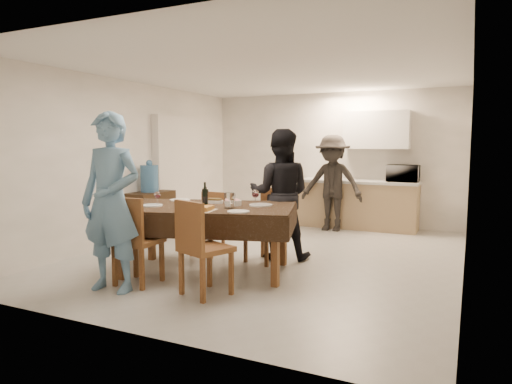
# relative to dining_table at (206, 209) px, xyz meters

# --- Properties ---
(floor) EXTENTS (5.00, 6.00, 0.02)m
(floor) POSITION_rel_dining_table_xyz_m (0.40, 1.12, -0.79)
(floor) COLOR #B3B2AE
(floor) RESTS_ON ground
(ceiling) EXTENTS (5.00, 6.00, 0.02)m
(ceiling) POSITION_rel_dining_table_xyz_m (0.40, 1.12, 1.81)
(ceiling) COLOR white
(ceiling) RESTS_ON wall_back
(wall_back) EXTENTS (5.00, 0.02, 2.60)m
(wall_back) POSITION_rel_dining_table_xyz_m (0.40, 4.12, 0.51)
(wall_back) COLOR white
(wall_back) RESTS_ON floor
(wall_front) EXTENTS (5.00, 0.02, 2.60)m
(wall_front) POSITION_rel_dining_table_xyz_m (0.40, -1.88, 0.51)
(wall_front) COLOR white
(wall_front) RESTS_ON floor
(wall_left) EXTENTS (0.02, 6.00, 2.60)m
(wall_left) POSITION_rel_dining_table_xyz_m (-2.10, 1.12, 0.51)
(wall_left) COLOR white
(wall_left) RESTS_ON floor
(wall_right) EXTENTS (0.02, 6.00, 2.60)m
(wall_right) POSITION_rel_dining_table_xyz_m (2.90, 1.12, 0.51)
(wall_right) COLOR white
(wall_right) RESTS_ON floor
(stub_partition) EXTENTS (0.15, 1.40, 2.10)m
(stub_partition) POSITION_rel_dining_table_xyz_m (-2.02, 2.32, 0.26)
(stub_partition) COLOR silver
(stub_partition) RESTS_ON floor
(kitchen_base_cabinet) EXTENTS (2.20, 0.60, 0.86)m
(kitchen_base_cabinet) POSITION_rel_dining_table_xyz_m (1.00, 3.80, -0.36)
(kitchen_base_cabinet) COLOR tan
(kitchen_base_cabinet) RESTS_ON floor
(kitchen_worktop) EXTENTS (2.24, 0.64, 0.05)m
(kitchen_worktop) POSITION_rel_dining_table_xyz_m (1.00, 3.80, 0.09)
(kitchen_worktop) COLOR beige
(kitchen_worktop) RESTS_ON kitchen_base_cabinet
(upper_cabinet) EXTENTS (1.20, 0.34, 0.70)m
(upper_cabinet) POSITION_rel_dining_table_xyz_m (1.30, 3.94, 1.06)
(upper_cabinet) COLOR white
(upper_cabinet) RESTS_ON wall_back
(dining_table) EXTENTS (2.39, 1.79, 0.83)m
(dining_table) POSITION_rel_dining_table_xyz_m (0.00, 0.00, 0.00)
(dining_table) COLOR black
(dining_table) RESTS_ON floor
(chair_near_left) EXTENTS (0.48, 0.48, 0.55)m
(chair_near_left) POSITION_rel_dining_table_xyz_m (-0.45, -0.85, -0.17)
(chair_near_left) COLOR brown
(chair_near_left) RESTS_ON floor
(chair_near_right) EXTENTS (0.60, 0.61, 0.55)m
(chair_near_right) POSITION_rel_dining_table_xyz_m (0.45, -0.85, -0.17)
(chair_near_right) COLOR brown
(chair_near_right) RESTS_ON floor
(chair_far_left) EXTENTS (0.41, 0.41, 0.48)m
(chair_far_left) POSITION_rel_dining_table_xyz_m (-0.45, 0.67, -0.25)
(chair_far_left) COLOR brown
(chair_far_left) RESTS_ON floor
(chair_far_right) EXTENTS (0.55, 0.56, 0.54)m
(chair_far_right) POSITION_rel_dining_table_xyz_m (0.45, 0.66, -0.19)
(chair_far_right) COLOR brown
(chair_far_right) RESTS_ON floor
(console) EXTENTS (0.43, 0.86, 0.80)m
(console) POSITION_rel_dining_table_xyz_m (-1.88, 1.27, -0.39)
(console) COLOR black
(console) RESTS_ON floor
(water_jug) EXTENTS (0.30, 0.30, 0.45)m
(water_jug) POSITION_rel_dining_table_xyz_m (-1.88, 1.27, 0.23)
(water_jug) COLOR teal
(water_jug) RESTS_ON console
(wine_bottle) EXTENTS (0.07, 0.07, 0.29)m
(wine_bottle) POSITION_rel_dining_table_xyz_m (-0.05, 0.05, 0.18)
(wine_bottle) COLOR black
(wine_bottle) RESTS_ON dining_table
(water_pitcher) EXTENTS (0.12, 0.12, 0.18)m
(water_pitcher) POSITION_rel_dining_table_xyz_m (0.35, -0.05, 0.13)
(water_pitcher) COLOR white
(water_pitcher) RESTS_ON dining_table
(savoury_tart) EXTENTS (0.45, 0.37, 0.05)m
(savoury_tart) POSITION_rel_dining_table_xyz_m (0.10, -0.38, 0.06)
(savoury_tart) COLOR gold
(savoury_tart) RESTS_ON dining_table
(salad_bowl) EXTENTS (0.17, 0.17, 0.07)m
(salad_bowl) POSITION_rel_dining_table_xyz_m (0.30, 0.18, 0.07)
(salad_bowl) COLOR white
(salad_bowl) RESTS_ON dining_table
(mushroom_dish) EXTENTS (0.22, 0.22, 0.04)m
(mushroom_dish) POSITION_rel_dining_table_xyz_m (-0.05, 0.28, 0.06)
(mushroom_dish) COLOR white
(mushroom_dish) RESTS_ON dining_table
(wine_glass_a) EXTENTS (0.08, 0.08, 0.18)m
(wine_glass_a) POSITION_rel_dining_table_xyz_m (-0.55, -0.25, 0.13)
(wine_glass_a) COLOR white
(wine_glass_a) RESTS_ON dining_table
(wine_glass_b) EXTENTS (0.09, 0.09, 0.21)m
(wine_glass_b) POSITION_rel_dining_table_xyz_m (0.55, 0.25, 0.14)
(wine_glass_b) COLOR white
(wine_glass_b) RESTS_ON dining_table
(wine_glass_c) EXTENTS (0.09, 0.09, 0.20)m
(wine_glass_c) POSITION_rel_dining_table_xyz_m (-0.20, 0.30, 0.14)
(wine_glass_c) COLOR white
(wine_glass_c) RESTS_ON dining_table
(plate_near_left) EXTENTS (0.27, 0.27, 0.02)m
(plate_near_left) POSITION_rel_dining_table_xyz_m (-0.60, -0.30, 0.05)
(plate_near_left) COLOR white
(plate_near_left) RESTS_ON dining_table
(plate_near_right) EXTENTS (0.25, 0.25, 0.01)m
(plate_near_right) POSITION_rel_dining_table_xyz_m (0.60, -0.30, 0.05)
(plate_near_right) COLOR white
(plate_near_right) RESTS_ON dining_table
(plate_far_left) EXTENTS (0.27, 0.27, 0.02)m
(plate_far_left) POSITION_rel_dining_table_xyz_m (-0.60, 0.30, 0.05)
(plate_far_left) COLOR white
(plate_far_left) RESTS_ON dining_table
(plate_far_right) EXTENTS (0.29, 0.29, 0.02)m
(plate_far_right) POSITION_rel_dining_table_xyz_m (0.60, 0.30, 0.05)
(plate_far_right) COLOR white
(plate_far_right) RESTS_ON dining_table
(microwave) EXTENTS (0.55, 0.37, 0.31)m
(microwave) POSITION_rel_dining_table_xyz_m (1.82, 3.80, 0.27)
(microwave) COLOR white
(microwave) RESTS_ON kitchen_worktop
(person_near) EXTENTS (0.75, 0.54, 1.94)m
(person_near) POSITION_rel_dining_table_xyz_m (-0.55, -1.05, 0.18)
(person_near) COLOR #5F8EB5
(person_near) RESTS_ON floor
(person_far) EXTENTS (1.02, 0.88, 1.80)m
(person_far) POSITION_rel_dining_table_xyz_m (0.55, 1.05, 0.11)
(person_far) COLOR black
(person_far) RESTS_ON floor
(person_kitchen) EXTENTS (1.13, 0.65, 1.76)m
(person_kitchen) POSITION_rel_dining_table_xyz_m (0.63, 3.35, 0.09)
(person_kitchen) COLOR black
(person_kitchen) RESTS_ON floor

